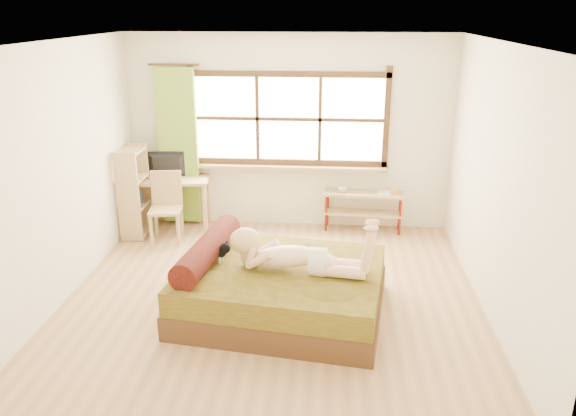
# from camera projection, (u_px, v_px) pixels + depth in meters

# --- Properties ---
(floor) EXTENTS (4.50, 4.50, 0.00)m
(floor) POSITION_uv_depth(u_px,v_px,m) (273.00, 297.00, 6.17)
(floor) COLOR #9E754C
(floor) RESTS_ON ground
(ceiling) EXTENTS (4.50, 4.50, 0.00)m
(ceiling) POSITION_uv_depth(u_px,v_px,m) (270.00, 42.00, 5.26)
(ceiling) COLOR white
(ceiling) RESTS_ON wall_back
(wall_back) EXTENTS (4.50, 0.00, 4.50)m
(wall_back) POSITION_uv_depth(u_px,v_px,m) (289.00, 133.00, 7.83)
(wall_back) COLOR silver
(wall_back) RESTS_ON floor
(wall_front) EXTENTS (4.50, 0.00, 4.50)m
(wall_front) POSITION_uv_depth(u_px,v_px,m) (234.00, 281.00, 3.61)
(wall_front) COLOR silver
(wall_front) RESTS_ON floor
(wall_left) EXTENTS (0.00, 4.50, 4.50)m
(wall_left) POSITION_uv_depth(u_px,v_px,m) (58.00, 175.00, 5.88)
(wall_left) COLOR silver
(wall_left) RESTS_ON floor
(wall_right) EXTENTS (0.00, 4.50, 4.50)m
(wall_right) POSITION_uv_depth(u_px,v_px,m) (497.00, 185.00, 5.55)
(wall_right) COLOR silver
(wall_right) RESTS_ON floor
(window) EXTENTS (2.80, 0.16, 1.46)m
(window) POSITION_uv_depth(u_px,v_px,m) (289.00, 122.00, 7.74)
(window) COLOR #FFEDBF
(window) RESTS_ON wall_back
(curtain) EXTENTS (0.55, 0.10, 2.20)m
(curtain) POSITION_uv_depth(u_px,v_px,m) (178.00, 147.00, 7.90)
(curtain) COLOR olive
(curtain) RESTS_ON wall_back
(bed) EXTENTS (2.24, 1.89, 0.77)m
(bed) POSITION_uv_depth(u_px,v_px,m) (277.00, 287.00, 5.80)
(bed) COLOR #382111
(bed) RESTS_ON floor
(woman) EXTENTS (1.47, 0.60, 0.61)m
(woman) POSITION_uv_depth(u_px,v_px,m) (296.00, 242.00, 5.55)
(woman) COLOR beige
(woman) RESTS_ON bed
(kitten) EXTENTS (0.32, 0.16, 0.24)m
(kitten) POSITION_uv_depth(u_px,v_px,m) (214.00, 250.00, 5.82)
(kitten) COLOR black
(kitten) RESTS_ON bed
(desk) EXTENTS (1.24, 0.69, 0.74)m
(desk) POSITION_uv_depth(u_px,v_px,m) (167.00, 185.00, 7.91)
(desk) COLOR tan
(desk) RESTS_ON floor
(monitor) EXTENTS (0.63, 0.16, 0.36)m
(monitor) POSITION_uv_depth(u_px,v_px,m) (166.00, 165.00, 7.86)
(monitor) COLOR black
(monitor) RESTS_ON desk
(chair) EXTENTS (0.46, 0.46, 0.93)m
(chair) POSITION_uv_depth(u_px,v_px,m) (166.00, 202.00, 7.60)
(chair) COLOR tan
(chair) RESTS_ON floor
(pipe_shelf) EXTENTS (1.14, 0.36, 0.63)m
(pipe_shelf) POSITION_uv_depth(u_px,v_px,m) (364.00, 203.00, 7.89)
(pipe_shelf) COLOR tan
(pipe_shelf) RESTS_ON floor
(cup) EXTENTS (0.13, 0.13, 0.10)m
(cup) POSITION_uv_depth(u_px,v_px,m) (342.00, 189.00, 7.85)
(cup) COLOR gray
(cup) RESTS_ON pipe_shelf
(book) EXTENTS (0.19, 0.24, 0.02)m
(book) POSITION_uv_depth(u_px,v_px,m) (378.00, 193.00, 7.83)
(book) COLOR gray
(book) RESTS_ON pipe_shelf
(bookshelf) EXTENTS (0.32, 0.54, 1.23)m
(bookshelf) POSITION_uv_depth(u_px,v_px,m) (134.00, 192.00, 7.67)
(bookshelf) COLOR tan
(bookshelf) RESTS_ON floor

